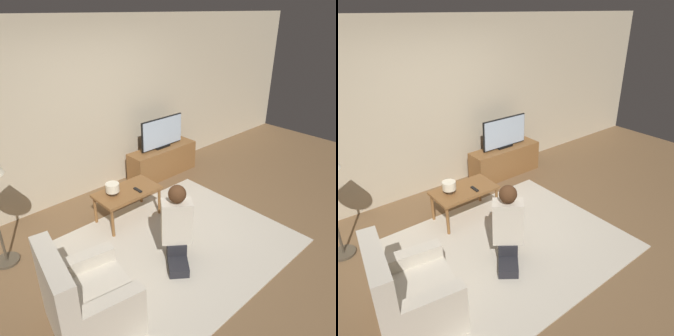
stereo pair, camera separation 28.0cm
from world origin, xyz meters
The scene contains 10 objects.
ground_plane centered at (0.00, 0.00, 0.00)m, with size 10.00×10.00×0.00m, color brown.
wall_back centered at (0.00, 1.93, 1.30)m, with size 10.00×0.06×2.60m.
rug centered at (0.00, 0.00, 0.01)m, with size 2.69×2.23×0.02m.
tv_stand centered at (1.17, 1.56, 0.26)m, with size 1.27×0.37×0.51m.
tv centered at (1.17, 1.56, 0.78)m, with size 0.86×0.08×0.53m.
coffee_table centered at (-0.08, 0.87, 0.40)m, with size 0.86×0.49×0.45m.
armchair centered at (-1.38, -0.28, 0.30)m, with size 0.82×0.86×0.91m.
person_kneeling centered at (-0.16, -0.17, 0.50)m, with size 0.66×0.75×0.97m.
table_lamp centered at (-0.29, 0.90, 0.55)m, with size 0.18×0.18×0.17m.
remote centered at (0.02, 0.77, 0.46)m, with size 0.04×0.15×0.02m.
Camera 1 is at (-2.26, -2.30, 2.66)m, focal length 35.00 mm.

